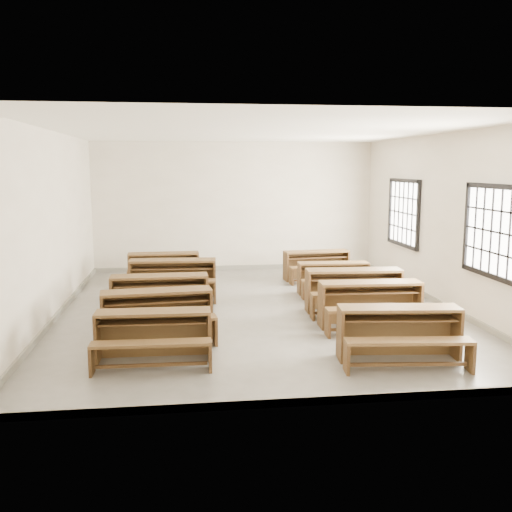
{
  "coord_description": "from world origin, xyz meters",
  "views": [
    {
      "loc": [
        -1.28,
        -10.03,
        2.59
      ],
      "look_at": [
        0.0,
        0.0,
        1.0
      ],
      "focal_mm": 40.0,
      "sensor_mm": 36.0,
      "label": 1
    }
  ],
  "objects": [
    {
      "name": "room",
      "position": [
        0.09,
        0.0,
        2.14
      ],
      "size": [
        8.5,
        8.5,
        3.2
      ],
      "color": "gray",
      "rests_on": "ground"
    },
    {
      "name": "desk_set_6",
      "position": [
        1.71,
        -1.33,
        0.43
      ],
      "size": [
        1.68,
        0.91,
        0.74
      ],
      "rotation": [
        0.0,
        0.0,
        -0.03
      ],
      "color": "brown",
      "rests_on": "ground"
    },
    {
      "name": "desk_set_3",
      "position": [
        -1.51,
        1.19,
        0.45
      ],
      "size": [
        1.75,
        0.97,
        0.77
      ],
      "rotation": [
        0.0,
        0.0,
        -0.05
      ],
      "color": "brown",
      "rests_on": "ground"
    },
    {
      "name": "desk_set_8",
      "position": [
        1.75,
        1.14,
        0.38
      ],
      "size": [
        1.47,
        0.81,
        0.65
      ],
      "rotation": [
        0.0,
        0.0,
        -0.04
      ],
      "color": "brown",
      "rests_on": "ground"
    },
    {
      "name": "desk_set_4",
      "position": [
        -1.74,
        2.59,
        0.41
      ],
      "size": [
        1.58,
        0.87,
        0.7
      ],
      "rotation": [
        0.0,
        0.0,
        0.04
      ],
      "color": "brown",
      "rests_on": "ground"
    },
    {
      "name": "desk_set_7",
      "position": [
        1.74,
        -0.32,
        0.45
      ],
      "size": [
        1.76,
        0.98,
        0.77
      ],
      "rotation": [
        0.0,
        0.0,
        -0.06
      ],
      "color": "brown",
      "rests_on": "ground"
    },
    {
      "name": "desk_set_5",
      "position": [
        1.57,
        -2.94,
        0.43
      ],
      "size": [
        1.7,
        1.0,
        0.73
      ],
      "rotation": [
        0.0,
        0.0,
        -0.1
      ],
      "color": "brown",
      "rests_on": "ground"
    },
    {
      "name": "desk_set_2",
      "position": [
        -1.71,
        -0.33,
        0.43
      ],
      "size": [
        1.67,
        0.89,
        0.75
      ],
      "rotation": [
        0.0,
        0.0,
        0.02
      ],
      "color": "brown",
      "rests_on": "ground"
    },
    {
      "name": "desk_set_9",
      "position": [
        1.75,
        2.62,
        0.39
      ],
      "size": [
        1.57,
        0.92,
        0.67
      ],
      "rotation": [
        0.0,
        0.0,
        0.1
      ],
      "color": "brown",
      "rests_on": "ground"
    },
    {
      "name": "desk_set_1",
      "position": [
        -1.7,
        -1.55,
        0.43
      ],
      "size": [
        1.73,
        1.02,
        0.74
      ],
      "rotation": [
        0.0,
        0.0,
        0.1
      ],
      "color": "brown",
      "rests_on": "ground"
    },
    {
      "name": "desk_set_0",
      "position": [
        -1.71,
        -2.57,
        0.4
      ],
      "size": [
        1.54,
        0.82,
        0.69
      ],
      "rotation": [
        0.0,
        0.0,
        -0.02
      ],
      "color": "brown",
      "rests_on": "ground"
    }
  ]
}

